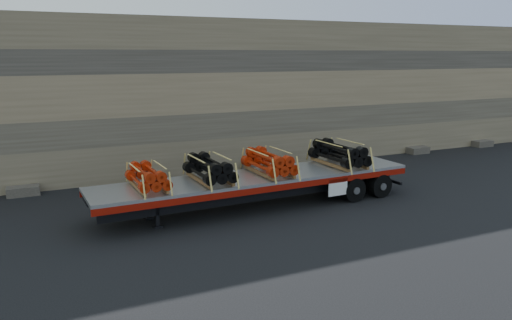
{
  "coord_description": "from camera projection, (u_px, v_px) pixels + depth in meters",
  "views": [
    {
      "loc": [
        -7.69,
        -16.21,
        5.41
      ],
      "look_at": [
        0.12,
        0.55,
        1.48
      ],
      "focal_mm": 35.0,
      "sensor_mm": 36.0,
      "label": 1
    }
  ],
  "objects": [
    {
      "name": "bundle_rear",
      "position": [
        339.0,
        154.0,
        19.26
      ],
      "size": [
        1.32,
        2.52,
        0.88
      ],
      "primitive_type": null,
      "rotation": [
        0.0,
        0.0,
        0.03
      ],
      "color": "black",
      "rests_on": "trailer"
    },
    {
      "name": "trailer",
      "position": [
        257.0,
        191.0,
        17.9
      ],
      "size": [
        11.89,
        2.68,
        1.18
      ],
      "primitive_type": null,
      "rotation": [
        0.0,
        0.0,
        0.03
      ],
      "color": "#BABCC2",
      "rests_on": "ground"
    },
    {
      "name": "rock_wall",
      "position": [
        201.0,
        95.0,
        23.71
      ],
      "size": [
        44.0,
        3.0,
        7.0
      ],
      "primitive_type": "cube",
      "color": "#7A6B54",
      "rests_on": "ground"
    },
    {
      "name": "bundle_front",
      "position": [
        148.0,
        178.0,
        15.95
      ],
      "size": [
        1.08,
        2.06,
        0.72
      ],
      "primitive_type": null,
      "rotation": [
        0.0,
        0.0,
        0.03
      ],
      "color": "#B12309",
      "rests_on": "trailer"
    },
    {
      "name": "bundle_midrear",
      "position": [
        269.0,
        163.0,
        17.9
      ],
      "size": [
        1.22,
        2.33,
        0.81
      ],
      "primitive_type": null,
      "rotation": [
        0.0,
        0.0,
        0.03
      ],
      "color": "#B12309",
      "rests_on": "trailer"
    },
    {
      "name": "bundle_midfront",
      "position": [
        209.0,
        170.0,
        16.88
      ],
      "size": [
        1.21,
        2.31,
        0.81
      ],
      "primitive_type": null,
      "rotation": [
        0.0,
        0.0,
        0.03
      ],
      "color": "black",
      "rests_on": "trailer"
    },
    {
      "name": "ground",
      "position": [
        259.0,
        202.0,
        18.67
      ],
      "size": [
        120.0,
        120.0,
        0.0
      ],
      "primitive_type": "plane",
      "color": "black",
      "rests_on": "ground"
    }
  ]
}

